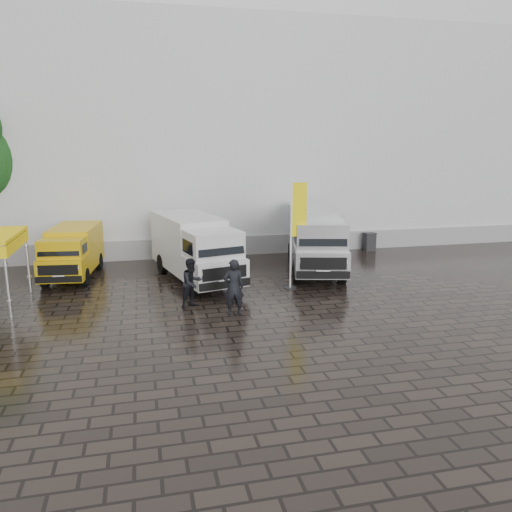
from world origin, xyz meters
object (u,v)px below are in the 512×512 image
Objects in this scene: wheelie_bin at (369,242)px; person_front at (234,287)px; flagpole at (295,229)px; person_tent at (192,283)px; van_white at (195,250)px; van_silver at (315,240)px; van_yellow at (73,253)px.

person_front is at bearing -136.69° from wheelie_bin.
flagpole reaches higher than person_tent.
person_tent is at bearing -112.02° from van_white.
wheelie_bin is 12.59m from person_front.
van_white is at bearing -160.76° from van_silver.
van_white is at bearing 46.70° from person_tent.
van_yellow is at bearing 96.41° from person_tent.
wheelie_bin is at bearing -133.82° from person_front.
flagpole is 2.49× the size of person_tent.
van_yellow is 15.23m from wheelie_bin.
person_tent is (-1.29, 1.14, -0.08)m from person_front.
person_tent is at bearing -41.87° from van_yellow.
flagpole is at bearing -110.72° from van_silver.
person_front is (5.92, -6.38, -0.10)m from van_yellow.
van_yellow reaches higher than wheelie_bin.
van_yellow is at bearing -44.47° from person_front.
van_white is (5.14, -1.73, 0.27)m from van_yellow.
van_white is 10.72m from wheelie_bin.
van_yellow reaches higher than person_tent.
person_tent is (-10.41, -7.52, 0.40)m from wheelie_bin.
flagpole is at bearing -42.11° from van_white.
van_yellow is 4.74× the size of wheelie_bin.
flagpole reaches higher than van_silver.
person_tent reaches higher than wheelie_bin.
van_yellow is 5.43m from van_white.
person_tent is (4.63, -5.24, -0.19)m from van_yellow.
van_silver is (5.52, 0.53, 0.06)m from van_white.
person_front is (-4.74, -5.18, -0.43)m from van_silver.
person_tent is at bearing -38.78° from person_front.
person_tent is (-6.03, -4.04, -0.52)m from van_silver.
flagpole reaches higher than van_yellow.
person_front is 1.10× the size of person_tent.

